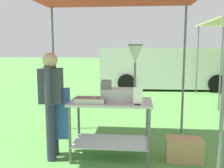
% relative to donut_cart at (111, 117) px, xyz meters
% --- Properties ---
extents(ground_plane, '(70.00, 70.00, 0.00)m').
position_rel_donut_cart_xyz_m(ground_plane, '(0.21, 5.09, -0.65)').
color(ground_plane, '#519342').
extents(donut_cart, '(1.23, 0.67, 0.89)m').
position_rel_donut_cart_xyz_m(donut_cart, '(0.00, 0.00, 0.00)').
color(donut_cart, '#B7B7BC').
rests_on(donut_cart, ground).
extents(donut_tray, '(0.45, 0.27, 0.07)m').
position_rel_donut_cart_xyz_m(donut_tray, '(-0.28, -0.14, 0.27)').
color(donut_tray, '#B7B7BC').
rests_on(donut_tray, donut_cart).
extents(donut_fryer, '(0.61, 0.28, 0.84)m').
position_rel_donut_cart_xyz_m(donut_fryer, '(0.18, 0.05, 0.51)').
color(donut_fryer, '#B7B7BC').
rests_on(donut_fryer, donut_cart).
extents(menu_sign, '(0.13, 0.05, 0.25)m').
position_rel_donut_cart_xyz_m(menu_sign, '(0.40, -0.24, 0.35)').
color(menu_sign, black).
rests_on(menu_sign, donut_cart).
extents(vendor, '(0.46, 0.54, 1.61)m').
position_rel_donut_cart_xyz_m(vendor, '(-0.88, -0.08, 0.26)').
color(vendor, '#2D3347').
rests_on(vendor, ground).
extents(supply_crate, '(0.55, 0.33, 0.34)m').
position_rel_donut_cart_xyz_m(supply_crate, '(1.11, -0.01, -0.47)').
color(supply_crate, tan).
rests_on(supply_crate, ground).
extents(van_white, '(5.60, 2.24, 1.69)m').
position_rel_donut_cart_xyz_m(van_white, '(1.71, 7.01, 0.23)').
color(van_white, white).
rests_on(van_white, ground).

